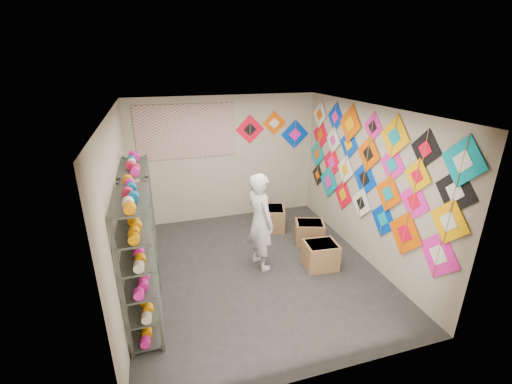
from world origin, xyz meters
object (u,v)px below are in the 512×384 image
object	(u,v)px
shelf_rack_front	(140,265)
carton_b	(309,233)
carton_c	(272,218)
carton_a	(320,255)
shelf_rack_back	(141,221)
shopkeeper	(260,222)

from	to	relation	value
shelf_rack_front	carton_b	distance (m)	3.44
carton_b	carton_c	distance (m)	0.93
shelf_rack_front	carton_a	bearing A→B (deg)	11.72
shelf_rack_front	shelf_rack_back	world-z (taller)	same
shopkeeper	carton_a	xyz separation A→B (m)	(0.99, -0.34, -0.62)
shopkeeper	carton_c	xyz separation A→B (m)	(0.67, 1.26, -0.61)
carton_a	shelf_rack_back	bearing A→B (deg)	171.27
shelf_rack_front	carton_b	world-z (taller)	shelf_rack_front
shopkeeper	carton_b	world-z (taller)	shopkeeper
shopkeeper	shelf_rack_back	bearing A→B (deg)	61.96
carton_c	shopkeeper	bearing A→B (deg)	-101.35
shelf_rack_back	shopkeeper	size ratio (longest dim) A/B	1.12
shopkeeper	carton_b	bearing A→B (deg)	-84.99
shopkeeper	carton_b	size ratio (longest dim) A/B	3.14
carton_b	shelf_rack_back	bearing A→B (deg)	-159.54
shelf_rack_front	carton_c	xyz separation A→B (m)	(2.56, 2.20, -0.71)
shelf_rack_back	carton_c	xyz separation A→B (m)	(2.56, 0.90, -0.71)
shelf_rack_front	carton_a	distance (m)	3.02
carton_a	carton_b	bearing A→B (deg)	82.95
carton_c	carton_b	bearing A→B (deg)	-41.45
shelf_rack_front	carton_b	size ratio (longest dim) A/B	3.53
carton_c	shelf_rack_back	bearing A→B (deg)	-143.91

